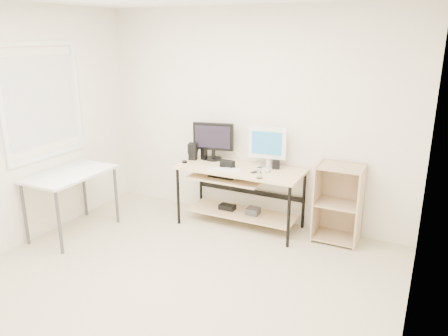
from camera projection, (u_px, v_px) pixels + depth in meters
name	position (u px, v px, depth m)	size (l,w,h in m)	color
room	(148.00, 152.00, 3.71)	(4.01, 4.01, 2.62)	beige
desk	(239.00, 184.00, 5.27)	(1.50, 0.65, 0.75)	beige
side_table	(70.00, 179.00, 5.03)	(0.60, 1.00, 0.75)	white
shelf_unit	(339.00, 202.00, 4.94)	(0.50, 0.40, 0.90)	tan
black_monitor	(213.00, 139.00, 5.45)	(0.51, 0.21, 0.47)	black
white_imac	(267.00, 144.00, 5.16)	(0.45, 0.14, 0.48)	silver
keyboard	(224.00, 169.00, 5.11)	(0.39, 0.11, 0.01)	white
mouse	(268.00, 170.00, 5.04)	(0.06, 0.10, 0.03)	#BBBBC0
center_speaker	(227.00, 164.00, 5.20)	(0.17, 0.08, 0.09)	black
speaker_left	(193.00, 151.00, 5.50)	(0.13, 0.13, 0.21)	black
speaker_right	(276.00, 164.00, 5.15)	(0.09, 0.09, 0.10)	black
audio_controller	(204.00, 154.00, 5.50)	(0.08, 0.05, 0.16)	black
volume_puck	(185.00, 162.00, 5.39)	(0.06, 0.06, 0.03)	black
smartphone	(255.00, 172.00, 5.02)	(0.05, 0.10, 0.01)	black
coaster	(259.00, 178.00, 4.81)	(0.08, 0.08, 0.01)	#AA854C
drinking_glass	(260.00, 173.00, 4.79)	(0.06, 0.06, 0.12)	white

